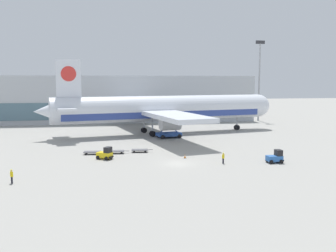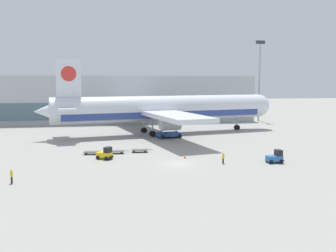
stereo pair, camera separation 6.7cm
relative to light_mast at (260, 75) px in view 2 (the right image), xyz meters
name	(u,v)px [view 2 (the right image)]	position (x,y,z in m)	size (l,w,h in m)	color
ground_plane	(178,164)	(-37.03, -56.61, -14.29)	(400.00, 400.00, 0.00)	#9E9B93
terminal_building	(107,99)	(-46.87, 7.90, -7.30)	(90.00, 18.20, 14.00)	#B2B7BC
light_mast	(260,75)	(0.00, 0.00, 0.00)	(2.80, 0.50, 24.86)	#9EA0A5
airplane_main	(162,109)	(-34.58, -24.33, -8.45)	(57.48, 48.63, 17.00)	silver
scissor_lift_loader	(169,128)	(-33.94, -30.58, -12.19)	(5.69, 4.25, 5.54)	#284C99
baggage_tug_foreground	(275,157)	(-22.23, -58.47, -13.41)	(2.46, 1.64, 2.00)	#2D66B7
baggage_tug_mid	(105,154)	(-47.80, -51.38, -13.41)	(2.81, 2.58, 2.00)	yellow
baggage_dolly_lead	(92,152)	(-50.01, -46.94, -13.90)	(3.76, 1.78, 0.48)	#56565B
baggage_dolly_second	(116,151)	(-45.99, -46.90, -13.90)	(3.76, 1.78, 0.48)	#56565B
baggage_dolly_third	(140,150)	(-41.84, -46.40, -13.90)	(3.76, 1.78, 0.48)	#56565B
ground_crew_near	(11,175)	(-59.11, -64.01, -13.26)	(0.39, 0.47, 1.75)	black
ground_crew_far	(223,157)	(-30.27, -57.66, -13.31)	(0.44, 0.42, 1.68)	black
traffic_cone_near	(185,156)	(-35.12, -52.79, -13.97)	(0.40, 0.40, 0.67)	black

